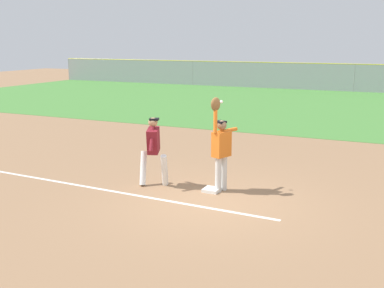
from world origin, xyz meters
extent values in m
plane|color=#936D4C|center=(0.00, 0.00, 0.00)|extent=(79.89, 79.89, 0.00)
cube|color=#478438|center=(0.00, 17.17, 0.01)|extent=(49.98, 17.97, 0.01)
cube|color=white|center=(-4.29, -0.20, 0.00)|extent=(11.99, 0.67, 0.01)
cube|color=white|center=(-0.29, 0.70, 0.04)|extent=(0.38, 0.38, 0.08)
cylinder|color=silver|center=(-0.08, 0.94, 0.42)|extent=(0.19, 0.19, 0.85)
cylinder|color=silver|center=(-0.14, 0.76, 0.42)|extent=(0.19, 0.19, 0.85)
cube|color=orange|center=(-0.11, 0.85, 1.15)|extent=(0.40, 0.50, 0.60)
sphere|color=#8C6647|center=(-0.11, 0.85, 1.60)|extent=(0.30, 0.30, 0.23)
cube|color=black|center=(-0.14, 0.86, 1.68)|extent=(0.28, 0.26, 0.05)
cylinder|color=orange|center=(-0.19, 0.64, 1.76)|extent=(0.12, 0.12, 0.62)
cylinder|color=orange|center=(-0.03, 1.06, 1.45)|extent=(0.30, 0.61, 0.09)
ellipsoid|color=brown|center=(-0.19, 0.64, 2.12)|extent=(0.23, 0.31, 0.32)
cylinder|color=white|center=(-1.49, 0.56, 0.42)|extent=(0.29, 0.46, 0.85)
cylinder|color=white|center=(-2.07, 0.52, 0.42)|extent=(0.29, 0.46, 0.85)
cube|color=maroon|center=(-1.78, 0.54, 1.15)|extent=(0.42, 0.58, 0.66)
sphere|color=tan|center=(-1.78, 0.54, 1.60)|extent=(0.29, 0.29, 0.23)
cube|color=black|center=(-1.75, 0.55, 1.68)|extent=(0.27, 0.26, 0.05)
cylinder|color=maroon|center=(-1.85, 0.75, 1.23)|extent=(0.22, 0.41, 0.58)
cylinder|color=maroon|center=(-1.70, 0.34, 1.23)|extent=(0.22, 0.41, 0.58)
sphere|color=white|center=(-0.19, 1.03, 2.13)|extent=(0.07, 0.07, 0.07)
cube|color=#93999E|center=(0.00, 26.16, 0.95)|extent=(49.98, 0.06, 1.90)
cylinder|color=yellow|center=(0.00, 26.16, 1.93)|extent=(49.98, 0.06, 0.06)
cylinder|color=gray|center=(-24.99, 26.16, 0.95)|extent=(0.08, 0.08, 1.90)
cylinder|color=gray|center=(-12.50, 26.16, 0.95)|extent=(0.08, 0.08, 1.90)
cylinder|color=gray|center=(0.00, 26.16, 0.95)|extent=(0.08, 0.08, 1.90)
cube|color=white|center=(-3.30, 29.53, 0.57)|extent=(4.56, 2.31, 0.55)
cube|color=#2D333D|center=(-3.30, 29.53, 1.05)|extent=(2.36, 1.95, 0.40)
cylinder|color=black|center=(-1.76, 30.34, 0.30)|extent=(0.62, 0.28, 0.60)
cylinder|color=black|center=(-1.94, 28.45, 0.30)|extent=(0.62, 0.28, 0.60)
cylinder|color=black|center=(-4.65, 30.62, 0.30)|extent=(0.62, 0.28, 0.60)
cylinder|color=black|center=(-4.83, 28.72, 0.30)|extent=(0.62, 0.28, 0.60)
cube|color=#B7B7BC|center=(1.70, 30.25, 0.57)|extent=(4.58, 2.37, 0.55)
cube|color=#2D333D|center=(1.70, 30.25, 1.05)|extent=(2.38, 1.98, 0.40)
cylinder|color=black|center=(0.15, 31.04, 0.30)|extent=(0.62, 0.28, 0.60)
cylinder|color=black|center=(0.36, 29.15, 0.30)|extent=(0.62, 0.28, 0.60)
camera|label=1|loc=(3.91, -9.52, 3.55)|focal=45.06mm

